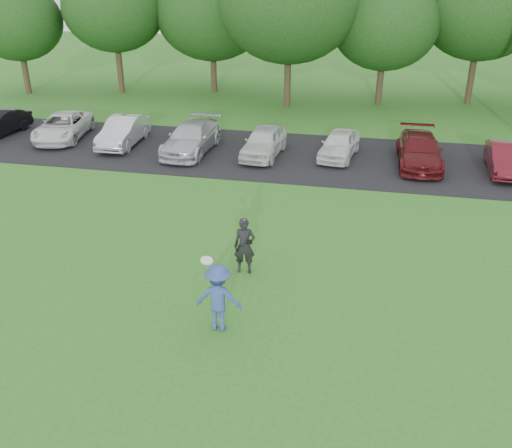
% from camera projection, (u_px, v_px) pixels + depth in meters
% --- Properties ---
extents(ground, '(100.00, 100.00, 0.00)m').
position_uv_depth(ground, '(224.00, 344.00, 12.53)').
color(ground, '#307220').
rests_on(ground, ground).
extents(parking_lot, '(32.00, 6.50, 0.03)m').
position_uv_depth(parking_lot, '(302.00, 157.00, 24.01)').
color(parking_lot, black).
rests_on(parking_lot, ground).
extents(frisbee_player, '(1.08, 0.64, 1.90)m').
position_uv_depth(frisbee_player, '(218.00, 298.00, 12.72)').
color(frisbee_player, '#354D96').
rests_on(frisbee_player, ground).
extents(camera_bystander, '(0.62, 0.47, 1.55)m').
position_uv_depth(camera_bystander, '(245.00, 246.00, 15.06)').
color(camera_bystander, black).
rests_on(camera_bystander, ground).
extents(parked_cars, '(30.61, 4.95, 1.24)m').
position_uv_depth(parked_cars, '(314.00, 144.00, 23.60)').
color(parked_cars, black).
rests_on(parked_cars, parking_lot).
extents(tree_row, '(42.39, 9.85, 8.64)m').
position_uv_depth(tree_row, '(358.00, 13.00, 30.25)').
color(tree_row, '#38281C').
rests_on(tree_row, ground).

